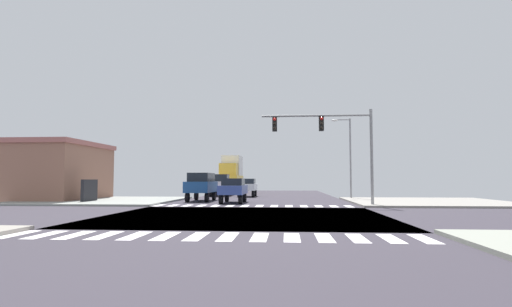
{
  "coord_description": "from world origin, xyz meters",
  "views": [
    {
      "loc": [
        2.09,
        -19.82,
        1.8
      ],
      "look_at": [
        0.16,
        5.39,
        3.45
      ],
      "focal_mm": 27.89,
      "sensor_mm": 36.0,
      "label": 1
    }
  ],
  "objects": [
    {
      "name": "crosswalk_near",
      "position": [
        -0.25,
        -7.3,
        0.0
      ],
      "size": [
        13.5,
        2.0,
        0.01
      ],
      "color": "white",
      "rests_on": "ground"
    },
    {
      "name": "suv_leading_1",
      "position": [
        -5.0,
        12.98,
        1.39
      ],
      "size": [
        1.96,
        4.6,
        2.34
      ],
      "rotation": [
        0.0,
        0.0,
        3.14
      ],
      "color": "black",
      "rests_on": "ground"
    },
    {
      "name": "sidewalk_corner_nw",
      "position": [
        -13.0,
        12.0,
        0.07
      ],
      "size": [
        12.0,
        12.0,
        0.14
      ],
      "color": "gray",
      "rests_on": "ground"
    },
    {
      "name": "sedan_farside_2",
      "position": [
        -2.0,
        10.68,
        1.12
      ],
      "size": [
        1.8,
        4.3,
        1.88
      ],
      "rotation": [
        0.0,
        0.0,
        3.14
      ],
      "color": "black",
      "rests_on": "ground"
    },
    {
      "name": "pickup_crossing_1",
      "position": [
        -5.0,
        22.97,
        1.29
      ],
      "size": [
        2.0,
        5.1,
        2.35
      ],
      "rotation": [
        0.0,
        0.0,
        3.14
      ],
      "color": "black",
      "rests_on": "ground"
    },
    {
      "name": "sedan_queued_3",
      "position": [
        -5.0,
        38.28,
        1.12
      ],
      "size": [
        1.8,
        4.3,
        1.88
      ],
      "rotation": [
        0.0,
        0.0,
        3.14
      ],
      "color": "black",
      "rests_on": "ground"
    },
    {
      "name": "bank_building",
      "position": [
        -19.87,
        13.29,
        2.52
      ],
      "size": [
        12.23,
        8.95,
        5.02
      ],
      "color": "#916250",
      "rests_on": "ground"
    },
    {
      "name": "street_lamp",
      "position": [
        7.7,
        17.08,
        4.48
      ],
      "size": [
        1.78,
        0.32,
        7.41
      ],
      "color": "gray",
      "rests_on": "ground"
    },
    {
      "name": "sidewalk_corner_ne",
      "position": [
        13.0,
        12.0,
        0.07
      ],
      "size": [
        12.0,
        12.0,
        0.14
      ],
      "color": "gray",
      "rests_on": "ground"
    },
    {
      "name": "box_truck_outer_2",
      "position": [
        -5.0,
        30.97,
        2.56
      ],
      "size": [
        2.4,
        7.2,
        4.85
      ],
      "rotation": [
        0.0,
        0.0,
        3.14
      ],
      "color": "black",
      "rests_on": "ground"
    },
    {
      "name": "sedan_nearside_1",
      "position": [
        -2.0,
        21.73,
        1.12
      ],
      "size": [
        1.8,
        4.3,
        1.88
      ],
      "rotation": [
        0.0,
        0.0,
        3.14
      ],
      "color": "black",
      "rests_on": "ground"
    },
    {
      "name": "ground",
      "position": [
        0.0,
        0.0,
        -0.03
      ],
      "size": [
        90.0,
        90.0,
        0.05
      ],
      "color": "#35303A"
    },
    {
      "name": "traffic_signal_mast",
      "position": [
        4.92,
        7.38,
        4.88
      ],
      "size": [
        7.52,
        0.55,
        6.56
      ],
      "color": "gray",
      "rests_on": "ground"
    },
    {
      "name": "crosswalk_far",
      "position": [
        -0.25,
        7.3,
        0.0
      ],
      "size": [
        13.5,
        2.0,
        0.01
      ],
      "color": "white",
      "rests_on": "ground"
    }
  ]
}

